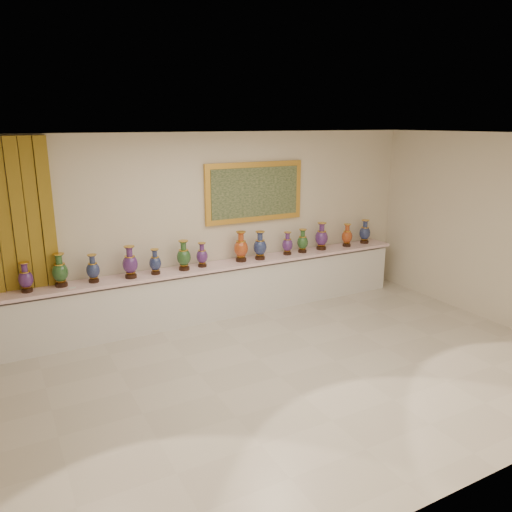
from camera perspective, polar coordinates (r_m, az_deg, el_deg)
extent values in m
plane|color=beige|center=(6.56, 2.71, -13.59)|extent=(8.00, 8.00, 0.00)
plane|color=beige|center=(8.17, -6.24, 3.36)|extent=(8.00, 0.00, 8.00)
plane|color=beige|center=(8.71, 26.05, 2.63)|extent=(0.00, 5.00, 5.00)
plane|color=white|center=(5.76, 3.09, 13.60)|extent=(8.00, 8.00, 0.00)
cube|color=gold|center=(8.45, -0.16, 7.33)|extent=(1.80, 0.06, 1.00)
cube|color=black|center=(8.42, -0.05, 7.30)|extent=(1.62, 0.02, 0.82)
cube|color=white|center=(8.26, -5.41, -4.39)|extent=(7.20, 0.42, 0.81)
cube|color=#FFD6DA|center=(8.09, -5.44, -1.29)|extent=(7.28, 0.48, 0.05)
cylinder|color=black|center=(7.51, -24.69, -3.59)|extent=(0.15, 0.15, 0.04)
cone|color=gold|center=(7.50, -24.72, -3.26)|extent=(0.13, 0.13, 0.03)
ellipsoid|color=#270E53|center=(7.46, -24.82, -2.41)|extent=(0.25, 0.25, 0.24)
cylinder|color=gold|center=(7.44, -24.91, -1.65)|extent=(0.13, 0.13, 0.01)
cylinder|color=#270E53|center=(7.42, -24.95, -1.26)|extent=(0.08, 0.08, 0.09)
cone|color=#270E53|center=(7.41, -25.00, -0.81)|extent=(0.13, 0.13, 0.03)
cylinder|color=gold|center=(7.40, -25.02, -0.69)|extent=(0.14, 0.14, 0.01)
cylinder|color=black|center=(7.57, -21.35, -3.06)|extent=(0.17, 0.17, 0.05)
cone|color=gold|center=(7.56, -21.38, -2.69)|extent=(0.15, 0.15, 0.03)
ellipsoid|color=black|center=(7.52, -21.48, -1.73)|extent=(0.29, 0.29, 0.28)
cylinder|color=gold|center=(7.49, -21.56, -0.86)|extent=(0.15, 0.15, 0.01)
cylinder|color=black|center=(7.47, -21.61, -0.42)|extent=(0.09, 0.09, 0.10)
cone|color=black|center=(7.46, -21.66, 0.09)|extent=(0.15, 0.15, 0.04)
cylinder|color=gold|center=(7.45, -21.67, 0.23)|extent=(0.16, 0.16, 0.01)
cylinder|color=black|center=(7.61, -18.03, -2.70)|extent=(0.15, 0.15, 0.04)
cone|color=gold|center=(7.60, -18.06, -2.37)|extent=(0.13, 0.13, 0.03)
ellipsoid|color=#0A113A|center=(7.57, -18.13, -1.55)|extent=(0.24, 0.24, 0.24)
cylinder|color=gold|center=(7.54, -18.19, -0.81)|extent=(0.13, 0.13, 0.01)
cylinder|color=#0A113A|center=(7.53, -18.22, -0.42)|extent=(0.08, 0.08, 0.09)
cone|color=#0A113A|center=(7.51, -18.26, 0.01)|extent=(0.13, 0.13, 0.03)
cylinder|color=gold|center=(7.51, -18.27, 0.13)|extent=(0.13, 0.13, 0.01)
cylinder|color=black|center=(7.67, -14.10, -2.25)|extent=(0.17, 0.17, 0.05)
cone|color=gold|center=(7.65, -14.12, -1.87)|extent=(0.15, 0.15, 0.03)
ellipsoid|color=#270E53|center=(7.61, -14.19, -0.90)|extent=(0.28, 0.28, 0.28)
cylinder|color=gold|center=(7.58, -14.25, -0.03)|extent=(0.15, 0.15, 0.01)
cylinder|color=#270E53|center=(7.57, -14.28, 0.42)|extent=(0.09, 0.09, 0.10)
cone|color=#270E53|center=(7.55, -14.31, 0.93)|extent=(0.15, 0.15, 0.04)
cylinder|color=gold|center=(7.55, -14.32, 1.07)|extent=(0.16, 0.16, 0.01)
cylinder|color=black|center=(7.77, -11.39, -1.88)|extent=(0.14, 0.14, 0.04)
cone|color=gold|center=(7.76, -11.40, -1.58)|extent=(0.12, 0.12, 0.03)
ellipsoid|color=#0A113A|center=(7.73, -11.45, -0.81)|extent=(0.23, 0.23, 0.23)
cylinder|color=gold|center=(7.70, -11.48, -0.12)|extent=(0.12, 0.12, 0.01)
cylinder|color=#0A113A|center=(7.69, -11.50, 0.24)|extent=(0.07, 0.07, 0.08)
cone|color=#0A113A|center=(7.68, -11.52, 0.64)|extent=(0.12, 0.12, 0.03)
cylinder|color=gold|center=(7.67, -11.53, 0.75)|extent=(0.13, 0.13, 0.01)
cylinder|color=black|center=(7.91, -8.20, -1.41)|extent=(0.17, 0.17, 0.05)
cone|color=gold|center=(7.89, -8.22, -1.05)|extent=(0.15, 0.15, 0.03)
ellipsoid|color=black|center=(7.86, -8.25, -0.14)|extent=(0.25, 0.25, 0.27)
cylinder|color=gold|center=(7.83, -8.29, 0.69)|extent=(0.15, 0.15, 0.01)
cylinder|color=black|center=(7.81, -8.30, 1.11)|extent=(0.09, 0.09, 0.10)
cone|color=black|center=(7.80, -8.32, 1.60)|extent=(0.15, 0.15, 0.04)
cylinder|color=gold|center=(7.79, -8.33, 1.73)|extent=(0.15, 0.15, 0.01)
cylinder|color=black|center=(8.05, -6.15, -1.08)|extent=(0.14, 0.14, 0.04)
cone|color=gold|center=(8.04, -6.16, -0.78)|extent=(0.12, 0.12, 0.03)
ellipsoid|color=#270E53|center=(8.01, -6.18, -0.03)|extent=(0.22, 0.22, 0.23)
cylinder|color=gold|center=(7.98, -6.20, 0.64)|extent=(0.13, 0.13, 0.01)
cylinder|color=#270E53|center=(7.97, -6.21, 0.99)|extent=(0.07, 0.07, 0.08)
cone|color=#270E53|center=(7.96, -6.22, 1.39)|extent=(0.13, 0.13, 0.03)
cylinder|color=gold|center=(7.95, -6.22, 1.49)|extent=(0.13, 0.13, 0.01)
cylinder|color=black|center=(8.32, -1.72, -0.42)|extent=(0.18, 0.18, 0.05)
cone|color=gold|center=(8.30, -1.72, -0.06)|extent=(0.16, 0.16, 0.03)
ellipsoid|color=maroon|center=(8.27, -1.73, 0.88)|extent=(0.31, 0.31, 0.29)
cylinder|color=gold|center=(8.24, -1.74, 1.72)|extent=(0.16, 0.16, 0.01)
cylinder|color=maroon|center=(8.22, -1.74, 2.16)|extent=(0.09, 0.09, 0.11)
cone|color=maroon|center=(8.21, -1.74, 2.65)|extent=(0.16, 0.16, 0.04)
cylinder|color=gold|center=(8.20, -1.74, 2.78)|extent=(0.17, 0.17, 0.01)
cylinder|color=black|center=(8.44, 0.46, -0.20)|extent=(0.17, 0.17, 0.05)
cone|color=gold|center=(8.42, 0.46, 0.15)|extent=(0.15, 0.15, 0.03)
ellipsoid|color=#0A113A|center=(8.39, 0.46, 1.02)|extent=(0.23, 0.23, 0.28)
cylinder|color=gold|center=(8.36, 0.46, 1.81)|extent=(0.15, 0.15, 0.01)
cylinder|color=#0A113A|center=(8.35, 0.47, 2.22)|extent=(0.09, 0.09, 0.10)
cone|color=#0A113A|center=(8.33, 0.47, 2.68)|extent=(0.15, 0.15, 0.04)
cylinder|color=gold|center=(8.33, 0.47, 2.80)|extent=(0.16, 0.16, 0.01)
cylinder|color=black|center=(8.75, 3.59, 0.31)|extent=(0.14, 0.14, 0.04)
cone|color=gold|center=(8.74, 3.60, 0.59)|extent=(0.12, 0.12, 0.03)
ellipsoid|color=#270E53|center=(8.72, 3.61, 1.29)|extent=(0.24, 0.24, 0.23)
cylinder|color=gold|center=(8.69, 3.62, 1.93)|extent=(0.13, 0.13, 0.01)
cylinder|color=#270E53|center=(8.68, 3.62, 2.26)|extent=(0.07, 0.07, 0.08)
cone|color=#270E53|center=(8.67, 3.63, 2.63)|extent=(0.13, 0.13, 0.03)
cylinder|color=gold|center=(8.66, 3.63, 2.73)|extent=(0.13, 0.13, 0.01)
cylinder|color=black|center=(8.92, 5.32, 0.56)|extent=(0.15, 0.15, 0.04)
cone|color=gold|center=(8.91, 5.32, 0.84)|extent=(0.13, 0.13, 0.03)
ellipsoid|color=black|center=(8.88, 5.34, 1.57)|extent=(0.25, 0.25, 0.24)
cylinder|color=gold|center=(8.86, 5.36, 2.22)|extent=(0.13, 0.13, 0.01)
cylinder|color=black|center=(8.84, 5.37, 2.56)|extent=(0.08, 0.08, 0.09)
cone|color=black|center=(8.83, 5.38, 2.94)|extent=(0.13, 0.13, 0.03)
cylinder|color=gold|center=(8.83, 5.38, 3.05)|extent=(0.14, 0.14, 0.01)
cylinder|color=black|center=(9.16, 7.46, 0.91)|extent=(0.18, 0.18, 0.05)
cone|color=gold|center=(9.15, 7.47, 1.24)|extent=(0.15, 0.15, 0.03)
ellipsoid|color=#270E53|center=(9.12, 7.50, 2.08)|extent=(0.26, 0.26, 0.29)
cylinder|color=gold|center=(9.09, 7.52, 2.82)|extent=(0.16, 0.16, 0.01)
cylinder|color=#270E53|center=(9.08, 7.54, 3.21)|extent=(0.09, 0.09, 0.10)
cone|color=#270E53|center=(9.07, 7.55, 3.65)|extent=(0.16, 0.16, 0.04)
cylinder|color=gold|center=(9.06, 7.56, 3.77)|extent=(0.16, 0.16, 0.01)
cylinder|color=black|center=(9.47, 10.31, 1.23)|extent=(0.15, 0.15, 0.04)
cone|color=gold|center=(9.46, 10.32, 1.51)|extent=(0.13, 0.13, 0.03)
ellipsoid|color=maroon|center=(9.43, 10.36, 2.20)|extent=(0.26, 0.26, 0.25)
cylinder|color=gold|center=(9.41, 10.39, 2.81)|extent=(0.13, 0.13, 0.01)
cylinder|color=maroon|center=(9.40, 10.40, 3.13)|extent=(0.08, 0.08, 0.09)
cone|color=maroon|center=(9.39, 10.42, 3.50)|extent=(0.13, 0.13, 0.03)
cylinder|color=gold|center=(9.39, 10.42, 3.60)|extent=(0.14, 0.14, 0.01)
cylinder|color=black|center=(9.79, 12.27, 1.59)|extent=(0.16, 0.16, 0.04)
cone|color=gold|center=(9.78, 12.29, 1.87)|extent=(0.14, 0.14, 0.03)
ellipsoid|color=#0A113A|center=(9.75, 12.33, 2.58)|extent=(0.24, 0.24, 0.26)
cylinder|color=gold|center=(9.73, 12.37, 3.21)|extent=(0.14, 0.14, 0.01)
cylinder|color=#0A113A|center=(9.72, 12.39, 3.54)|extent=(0.08, 0.08, 0.09)
cone|color=#0A113A|center=(9.70, 12.41, 3.92)|extent=(0.14, 0.14, 0.03)
cylinder|color=gold|center=(9.70, 12.41, 4.02)|extent=(0.15, 0.15, 0.01)
cube|color=white|center=(7.45, -20.28, -3.43)|extent=(0.10, 0.06, 0.00)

